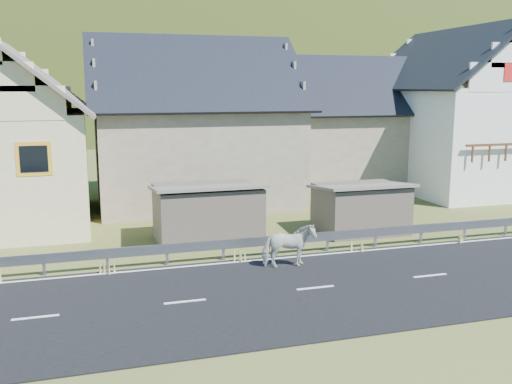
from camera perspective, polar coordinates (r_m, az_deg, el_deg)
name	(u,v)px	position (r m, az deg, el deg)	size (l,w,h in m)	color
ground	(315,289)	(17.70, 5.96, -9.63)	(160.00, 160.00, 0.00)	#43481E
road	(315,288)	(17.69, 5.96, -9.57)	(60.00, 7.00, 0.04)	black
lane_markings	(315,288)	(17.68, 5.96, -9.50)	(60.00, 6.60, 0.01)	silver
guardrail	(277,241)	(20.81, 2.11, -4.88)	(28.10, 0.09, 0.75)	#93969B
shed_left	(207,213)	(22.82, -4.92, -2.15)	(4.30, 3.30, 2.40)	#6C5E50
shed_right	(360,209)	(24.50, 10.39, -1.65)	(3.80, 2.90, 2.20)	#6C5E50
house_cream	(2,126)	(27.62, -24.05, 6.01)	(7.80, 9.80, 8.30)	#FAE0AF
house_stone_a	(192,114)	(30.85, -6.41, 7.72)	(10.80, 9.80, 8.90)	tan
house_stone_b	(347,117)	(35.87, 9.06, 7.39)	(9.80, 8.80, 8.10)	tan
house_white	(461,104)	(36.34, 19.85, 8.25)	(8.80, 10.80, 9.70)	white
mountain	(124,166)	(197.39, -13.07, 2.57)	(440.00, 280.00, 260.00)	#223013
horse	(289,246)	(19.36, 3.28, -5.38)	(1.76, 0.80, 1.48)	beige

